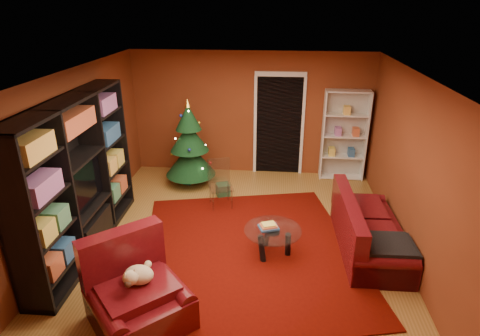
# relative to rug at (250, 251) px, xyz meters

# --- Properties ---
(floor) EXTENTS (5.00, 5.50, 0.05)m
(floor) POSITION_rel_rug_xyz_m (-0.22, 0.36, -0.04)
(floor) COLOR olive
(floor) RESTS_ON ground
(ceiling) EXTENTS (5.00, 5.50, 0.05)m
(ceiling) POSITION_rel_rug_xyz_m (-0.22, 0.36, 2.61)
(ceiling) COLOR silver
(ceiling) RESTS_ON wall_back
(wall_back) EXTENTS (5.00, 0.05, 2.60)m
(wall_back) POSITION_rel_rug_xyz_m (-0.22, 3.13, 1.29)
(wall_back) COLOR brown
(wall_back) RESTS_ON ground
(wall_left) EXTENTS (0.05, 5.50, 2.60)m
(wall_left) POSITION_rel_rug_xyz_m (-2.74, 0.36, 1.29)
(wall_left) COLOR brown
(wall_left) RESTS_ON ground
(wall_right) EXTENTS (0.05, 5.50, 2.60)m
(wall_right) POSITION_rel_rug_xyz_m (2.31, 0.36, 1.29)
(wall_right) COLOR brown
(wall_right) RESTS_ON ground
(doorway) EXTENTS (1.06, 0.60, 2.16)m
(doorway) POSITION_rel_rug_xyz_m (0.38, 3.09, 1.04)
(doorway) COLOR black
(doorway) RESTS_ON floor
(rug) EXTENTS (3.83, 4.22, 0.02)m
(rug) POSITION_rel_rug_xyz_m (0.00, 0.00, 0.00)
(rug) COLOR #530903
(rug) RESTS_ON floor
(media_unit) EXTENTS (0.52, 3.00, 2.30)m
(media_unit) POSITION_rel_rug_xyz_m (-2.49, -0.08, 1.14)
(media_unit) COLOR black
(media_unit) RESTS_ON floor
(christmas_tree) EXTENTS (1.30, 1.30, 1.80)m
(christmas_tree) POSITION_rel_rug_xyz_m (-1.38, 2.31, 0.86)
(christmas_tree) COLOR black
(christmas_tree) RESTS_ON floor
(gift_box_teal) EXTENTS (0.33, 0.33, 0.27)m
(gift_box_teal) POSITION_rel_rug_xyz_m (-1.48, 2.37, 0.12)
(gift_box_teal) COLOR #1C6E6A
(gift_box_teal) RESTS_ON floor
(gift_box_green) EXTENTS (0.32, 0.32, 0.24)m
(gift_box_green) POSITION_rel_rug_xyz_m (-0.66, 1.83, 0.11)
(gift_box_green) COLOR #1F512E
(gift_box_green) RESTS_ON floor
(gift_box_red) EXTENTS (0.24, 0.24, 0.24)m
(gift_box_red) POSITION_rel_rug_xyz_m (-1.30, 2.60, 0.11)
(gift_box_red) COLOR #A12918
(gift_box_red) RESTS_ON floor
(white_bookshelf) EXTENTS (0.90, 0.33, 1.93)m
(white_bookshelf) POSITION_rel_rug_xyz_m (1.73, 2.93, 0.93)
(white_bookshelf) COLOR white
(white_bookshelf) RESTS_ON floor
(armchair) EXTENTS (1.56, 1.56, 0.86)m
(armchair) POSITION_rel_rug_xyz_m (-1.16, -1.58, 0.42)
(armchair) COLOR #480A10
(armchair) RESTS_ON rug
(dog) EXTENTS (0.50, 0.49, 0.28)m
(dog) POSITION_rel_rug_xyz_m (-1.16, -1.51, 0.63)
(dog) COLOR beige
(dog) RESTS_ON armchair
(sofa) EXTENTS (0.92, 1.96, 0.84)m
(sofa) POSITION_rel_rug_xyz_m (1.80, 0.25, 0.41)
(sofa) COLOR #480A10
(sofa) RESTS_ON rug
(coffee_table) EXTENTS (1.08, 1.08, 0.53)m
(coffee_table) POSITION_rel_rug_xyz_m (0.34, -0.04, 0.21)
(coffee_table) COLOR gray
(coffee_table) RESTS_ON rug
(acrylic_chair) EXTENTS (0.53, 0.55, 0.81)m
(acrylic_chair) POSITION_rel_rug_xyz_m (-0.63, 1.36, 0.39)
(acrylic_chair) COLOR #66605B
(acrylic_chair) RESTS_ON rug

